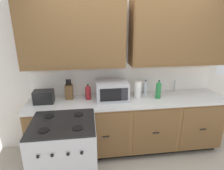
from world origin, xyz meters
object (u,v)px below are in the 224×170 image
at_px(bottle_red, 88,92).
at_px(microwave, 112,90).
at_px(stove_range, 66,155).
at_px(bottle_green, 158,89).
at_px(knife_block, 69,91).
at_px(toaster, 44,97).
at_px(paper_towel_roll, 138,89).
at_px(bottle_clear, 145,87).

bearing_deg(bottle_red, microwave, -7.62).
distance_m(stove_range, bottle_red, 0.96).
relative_size(stove_range, bottle_green, 3.28).
bearing_deg(bottle_red, knife_block, 166.88).
relative_size(stove_range, toaster, 3.39).
xyz_separation_m(microwave, paper_towel_roll, (0.41, 0.03, -0.01)).
bearing_deg(bottle_green, stove_range, -156.20).
height_order(toaster, knife_block, knife_block).
bearing_deg(microwave, paper_towel_roll, 3.73).
bearing_deg(bottle_clear, stove_range, -147.18).
height_order(toaster, paper_towel_roll, paper_towel_roll).
xyz_separation_m(microwave, bottle_green, (0.72, -0.05, 0.00)).
height_order(stove_range, microwave, microwave).
bearing_deg(toaster, stove_range, -62.86).
bearing_deg(stove_range, bottle_clear, 32.82).
bearing_deg(bottle_clear, microwave, -166.94).
height_order(microwave, bottle_red, microwave).
bearing_deg(microwave, knife_block, 169.91).
bearing_deg(bottle_clear, toaster, -174.77).
distance_m(paper_towel_roll, bottle_clear, 0.19).
height_order(microwave, bottle_clear, microwave).
distance_m(bottle_clear, bottle_green, 0.24).
relative_size(microwave, bottle_green, 1.66).
relative_size(stove_range, bottle_red, 4.01).
relative_size(knife_block, paper_towel_roll, 1.19).
height_order(stove_range, toaster, toaster).
height_order(bottle_clear, bottle_green, bottle_green).
bearing_deg(knife_block, microwave, -10.09).
xyz_separation_m(paper_towel_roll, bottle_clear, (0.15, 0.10, -0.01)).
height_order(microwave, toaster, microwave).
distance_m(microwave, bottle_clear, 0.58).
relative_size(stove_range, microwave, 1.98).
height_order(paper_towel_roll, bottle_red, paper_towel_roll).
bearing_deg(toaster, paper_towel_roll, 1.59).
relative_size(paper_towel_roll, bottle_red, 1.10).
bearing_deg(bottle_clear, bottle_red, -174.87).
distance_m(stove_range, microwave, 1.11).
bearing_deg(bottle_red, bottle_green, -5.38).
height_order(stove_range, bottle_green, bottle_green).
relative_size(paper_towel_roll, bottle_green, 0.90).
xyz_separation_m(stove_range, toaster, (-0.33, 0.65, 0.54)).
bearing_deg(bottle_green, microwave, 175.74).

